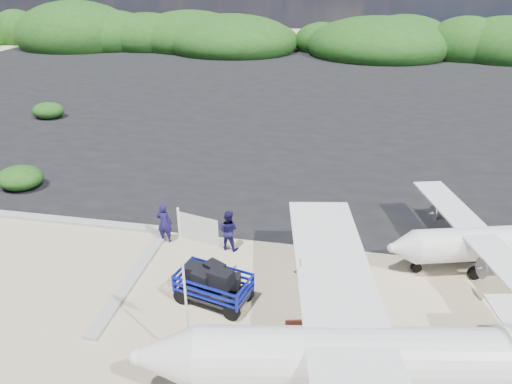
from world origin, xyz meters
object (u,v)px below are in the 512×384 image
signboard (308,351)px  crew_b (228,230)px  baggage_cart (214,301)px  aircraft_small (194,81)px  flagpole (192,371)px  crew_a (164,223)px

signboard → crew_b: bearing=112.8°
signboard → baggage_cart: bearing=140.0°
crew_b → aircraft_small: bearing=-61.4°
signboard → aircraft_small: aircraft_small is taller
signboard → crew_b: size_ratio=0.89×
flagpole → crew_b: size_ratio=3.08×
signboard → crew_a: 8.73m
baggage_cart → signboard: baggage_cart is taller
baggage_cart → flagpole: size_ratio=0.50×
baggage_cart → flagpole: flagpole is taller
baggage_cart → signboard: 4.04m
flagpole → crew_a: size_ratio=2.98×
crew_b → baggage_cart: bearing=103.3°
crew_a → aircraft_small: size_ratio=0.25×
crew_a → aircraft_small: bearing=-74.7°
flagpole → aircraft_small: flagpole is taller
signboard → crew_b: 6.67m
flagpole → signboard: (3.45, 1.43, 0.00)m
crew_a → crew_b: size_ratio=1.04×
crew_a → aircraft_small: 31.55m
aircraft_small → signboard: bearing=97.7°
crew_b → signboard: bearing=134.7°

